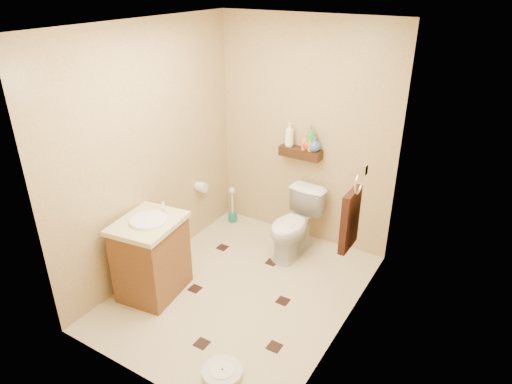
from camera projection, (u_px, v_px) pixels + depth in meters
The scene contains 20 objects.
ground at pixel (241, 290), 4.35m from camera, with size 2.50×2.50×0.00m, color tan.
wall_back at pixel (305, 134), 4.79m from camera, with size 2.00×0.04×2.40m, color tan.
wall_front at pixel (131, 244), 2.87m from camera, with size 2.00×0.04×2.40m, color tan.
wall_left at pixel (151, 153), 4.30m from camera, with size 0.04×2.50×2.40m, color tan.
wall_right at pixel (353, 204), 3.36m from camera, with size 0.04×2.50×2.40m, color tan.
ceiling at pixel (237, 24), 3.30m from camera, with size 2.00×2.50×0.02m, color white.
wall_shelf at pixel (300, 153), 4.81m from camera, with size 0.46×0.14×0.10m, color #3A230F.
floor_accents at pixel (241, 294), 4.30m from camera, with size 1.32×1.41×0.01m.
toilet at pixel (294, 225), 4.78m from camera, with size 0.39×0.68×0.70m, color white.
vanity at pixel (152, 256), 4.18m from camera, with size 0.59×0.69×0.88m.
bathroom_scale at pixel (222, 373), 3.43m from camera, with size 0.39×0.39×0.06m.
toilet_brush at pixel (232, 210), 5.49m from camera, with size 0.10×0.10×0.45m.
towel_ring at pixel (351, 217), 3.70m from camera, with size 0.12×0.30×0.76m.
toilet_paper at pixel (201, 187), 5.03m from camera, with size 0.12×0.11×0.12m.
bottle_a at pixel (289, 134), 4.79m from camera, with size 0.10×0.10×0.26m, color white.
bottle_b at pixel (305, 142), 4.72m from camera, with size 0.07×0.08×0.16m, color #FF9E35.
bottle_c at pixel (308, 143), 4.71m from camera, with size 0.12×0.12×0.16m, color red.
bottle_d at pixel (311, 138), 4.68m from camera, with size 0.10×0.10×0.26m, color green.
bottle_e at pixel (311, 143), 4.69m from camera, with size 0.08×0.08×0.17m, color #FF9F54.
bottle_f at pixel (315, 144), 4.68m from camera, with size 0.12×0.12×0.16m, color #415FA4.
Camera 1 is at (1.94, -2.92, 2.75)m, focal length 32.00 mm.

